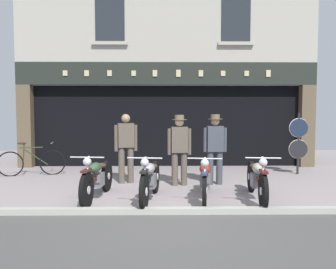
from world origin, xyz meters
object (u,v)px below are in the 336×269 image
object	(u,v)px
motorcycle_left	(97,178)
advert_board_near	(112,114)
leaning_bicycle	(31,162)
salesman_right	(215,146)
motorcycle_center_left	(150,179)
motorcycle_center	(205,179)
tyre_sign_pole	(298,139)
advert_board_far	(78,117)
motorcycle_center_right	(257,178)
salesman_left	(126,145)
shopkeeper_center	(179,146)

from	to	relation	value
motorcycle_left	advert_board_near	distance (m)	4.51
leaning_bicycle	motorcycle_left	bearing A→B (deg)	29.35
motorcycle_left	salesman_right	bearing A→B (deg)	-146.16
motorcycle_center_left	motorcycle_center	size ratio (longest dim) A/B	1.07
motorcycle_left	motorcycle_center_left	bearing A→B (deg)	177.10
motorcycle_left	salesman_right	world-z (taller)	salesman_right
motorcycle_center	leaning_bicycle	size ratio (longest dim) A/B	1.10
tyre_sign_pole	advert_board_far	size ratio (longest dim) A/B	1.89
motorcycle_center_right	salesman_left	bearing A→B (deg)	-24.96
salesman_right	tyre_sign_pole	world-z (taller)	tyre_sign_pole
motorcycle_center_left	leaning_bicycle	xyz separation A→B (m)	(-3.38, 2.76, -0.06)
salesman_left	tyre_sign_pole	distance (m)	4.82
motorcycle_left	leaning_bicycle	distance (m)	3.49
salesman_left	tyre_sign_pole	world-z (taller)	tyre_sign_pole
motorcycle_center	advert_board_far	distance (m)	5.78
motorcycle_center_left	salesman_right	world-z (taller)	salesman_right
motorcycle_center_left	motorcycle_center_right	size ratio (longest dim) A/B	1.01
motorcycle_left	salesman_right	xyz separation A→B (m)	(2.54, 1.37, 0.50)
salesman_right	tyre_sign_pole	distance (m)	2.87
motorcycle_center_left	advert_board_far	world-z (taller)	advert_board_far
tyre_sign_pole	motorcycle_center_left	bearing A→B (deg)	-144.68
motorcycle_center	shopkeeper_center	world-z (taller)	shopkeeper_center
salesman_left	advert_board_far	size ratio (longest dim) A/B	1.86
advert_board_near	advert_board_far	size ratio (longest dim) A/B	1.16
salesman_right	leaning_bicycle	distance (m)	5.05
motorcycle_left	shopkeeper_center	size ratio (longest dim) A/B	1.22
motorcycle_center_left	motorcycle_center	distance (m)	1.08
motorcycle_left	leaning_bicycle	size ratio (longest dim) A/B	1.15
motorcycle_center	salesman_left	distance (m)	2.43
motorcycle_center_left	tyre_sign_pole	bearing A→B (deg)	-137.95
tyre_sign_pole	motorcycle_center_right	bearing A→B (deg)	-124.76
salesman_right	shopkeeper_center	bearing A→B (deg)	5.28
motorcycle_center_right	shopkeeper_center	size ratio (longest dim) A/B	1.23
shopkeeper_center	advert_board_near	world-z (taller)	advert_board_near
salesman_left	advert_board_near	world-z (taller)	advert_board_near
motorcycle_left	tyre_sign_pole	world-z (taller)	tyre_sign_pole
motorcycle_center_right	advert_board_far	world-z (taller)	advert_board_far
motorcycle_center_left	motorcycle_center_right	xyz separation A→B (m)	(2.08, 0.05, -0.01)
motorcycle_left	advert_board_near	bearing A→B (deg)	-79.88
shopkeeper_center	advert_board_far	world-z (taller)	advert_board_far
motorcycle_center_right	shopkeeper_center	world-z (taller)	shopkeeper_center
motorcycle_center_left	salesman_left	size ratio (longest dim) A/B	1.23
advert_board_far	tyre_sign_pole	bearing A→B (deg)	-13.96
shopkeeper_center	salesman_left	bearing A→B (deg)	-17.20
salesman_right	advert_board_near	bearing A→B (deg)	-47.77
shopkeeper_center	advert_board_far	size ratio (longest dim) A/B	1.84
tyre_sign_pole	advert_board_far	bearing A→B (deg)	166.04
leaning_bicycle	motorcycle_center_right	bearing A→B (deg)	51.21
motorcycle_center	shopkeeper_center	bearing A→B (deg)	-62.85
motorcycle_center_right	advert_board_near	bearing A→B (deg)	-45.59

